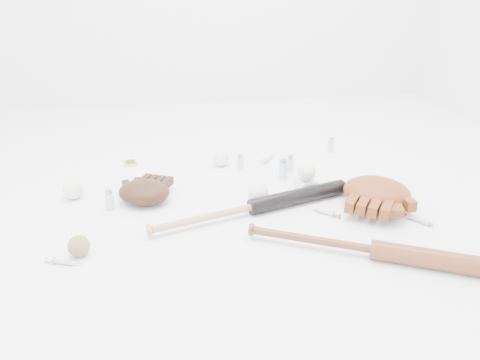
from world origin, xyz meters
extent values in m
plane|color=white|center=(0.00, 0.00, 0.00)|extent=(3.00, 3.00, 0.00)
cube|color=gold|center=(-0.45, 0.45, 0.00)|extent=(0.07, 0.09, 0.00)
cube|color=white|center=(0.26, 0.06, 0.02)|extent=(0.09, 0.09, 0.04)
sphere|color=white|center=(0.26, 0.06, 0.08)|extent=(0.07, 0.07, 0.07)
sphere|color=white|center=(-0.64, 0.12, 0.04)|extent=(0.08, 0.08, 0.08)
sphere|color=white|center=(-0.04, 0.36, 0.04)|extent=(0.07, 0.07, 0.07)
sphere|color=white|center=(0.05, -0.03, 0.04)|extent=(0.08, 0.08, 0.08)
sphere|color=olive|center=(-0.56, -0.29, 0.03)|extent=(0.07, 0.07, 0.07)
cylinder|color=silver|center=(0.50, 0.45, 0.04)|extent=(0.03, 0.03, 0.07)
cylinder|color=silver|center=(0.25, 0.25, 0.04)|extent=(0.03, 0.03, 0.07)
cylinder|color=silver|center=(0.27, 0.12, 0.04)|extent=(0.03, 0.03, 0.08)
cylinder|color=silver|center=(0.19, 0.17, 0.04)|extent=(0.04, 0.04, 0.09)
cylinder|color=silver|center=(-0.50, 0.01, 0.04)|extent=(0.03, 0.03, 0.08)
cylinder|color=silver|center=(0.03, 0.30, 0.04)|extent=(0.03, 0.03, 0.07)
camera|label=1|loc=(-0.27, -1.57, 0.79)|focal=35.00mm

